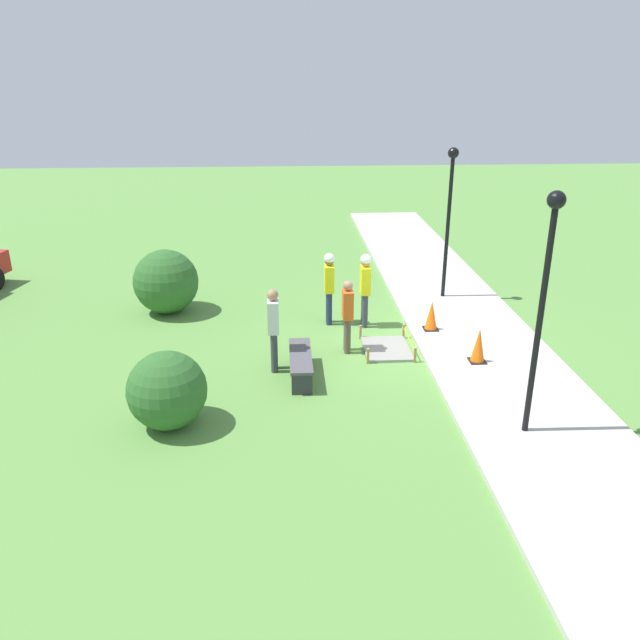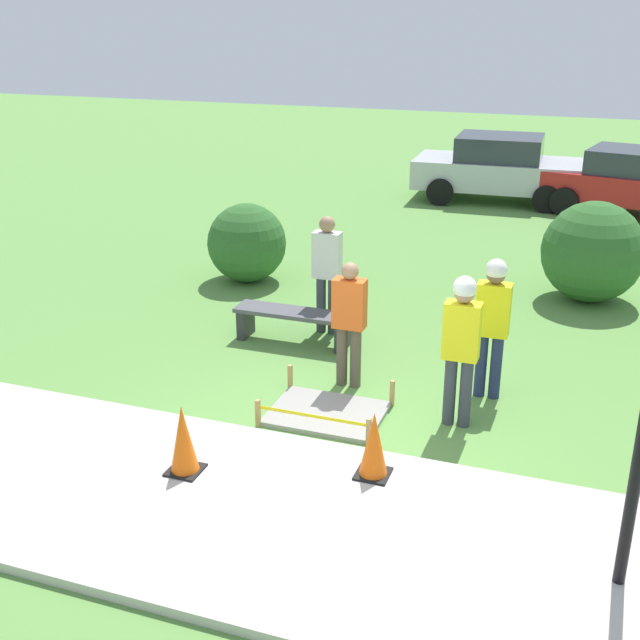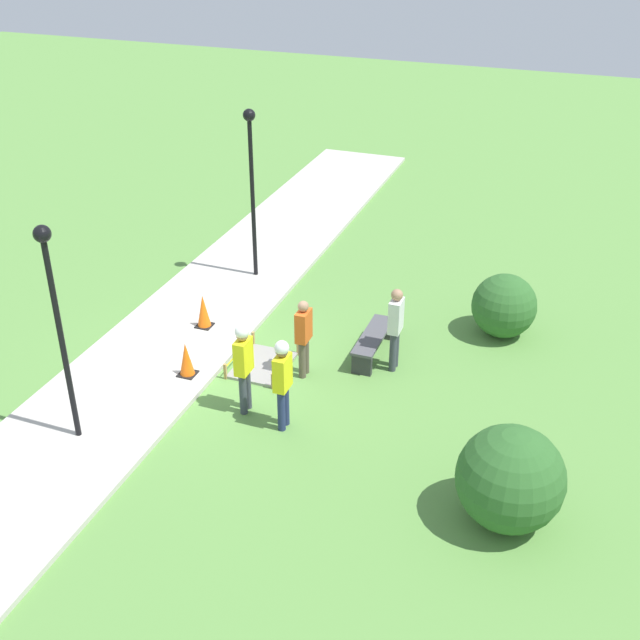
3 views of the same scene
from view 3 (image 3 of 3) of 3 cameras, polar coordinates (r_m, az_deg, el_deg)
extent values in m
plane|color=#5B8E42|center=(16.16, -6.83, -3.37)|extent=(60.00, 60.00, 0.00)
cube|color=#BCB7AD|center=(16.76, -11.25, -2.27)|extent=(28.00, 2.87, 0.10)
cube|color=gray|center=(16.10, -4.09, -3.22)|extent=(1.32, 1.00, 0.06)
cube|color=tan|center=(16.72, -4.77, -1.36)|extent=(0.05, 0.05, 0.34)
cube|color=tan|center=(15.72, -6.75, -3.65)|extent=(0.05, 0.05, 0.34)
cube|color=tan|center=(16.37, -1.57, -1.98)|extent=(0.05, 0.05, 0.34)
cube|color=tan|center=(15.35, -3.38, -4.38)|extent=(0.05, 0.05, 0.34)
cube|color=yellow|center=(16.17, -5.74, -2.22)|extent=(1.32, 0.00, 0.04)
cube|color=black|center=(17.45, -8.21, -0.39)|extent=(0.34, 0.34, 0.02)
cone|color=orange|center=(17.27, -8.29, 0.68)|extent=(0.29, 0.29, 0.72)
cube|color=black|center=(15.86, -9.39, -3.79)|extent=(0.34, 0.34, 0.02)
cone|color=orange|center=(15.67, -9.49, -2.71)|extent=(0.29, 0.29, 0.68)
cube|color=#2D2D33|center=(16.99, 4.51, -0.64)|extent=(0.12, 0.40, 0.43)
cube|color=#2D2D33|center=(15.77, 3.00, -3.17)|extent=(0.12, 0.40, 0.43)
cube|color=#4C4C51|center=(16.25, 3.81, -1.12)|extent=(1.69, 0.44, 0.06)
cylinder|color=navy|center=(14.28, -2.48, -6.04)|extent=(0.14, 0.14, 0.82)
cylinder|color=navy|center=(14.15, -2.76, -6.44)|extent=(0.14, 0.14, 0.82)
cube|color=yellow|center=(13.80, -2.69, -3.75)|extent=(0.40, 0.22, 0.65)
sphere|color=brown|center=(13.57, -2.73, -2.21)|extent=(0.22, 0.22, 0.22)
sphere|color=white|center=(13.54, -2.74, -1.98)|extent=(0.26, 0.26, 0.26)
cylinder|color=#383D47|center=(14.74, -5.19, -4.88)|extent=(0.14, 0.14, 0.83)
cylinder|color=#383D47|center=(14.60, -5.49, -5.25)|extent=(0.14, 0.14, 0.83)
cube|color=yellow|center=(14.26, -5.48, -2.58)|extent=(0.40, 0.22, 0.66)
sphere|color=#A37A5B|center=(14.04, -5.56, -1.05)|extent=(0.23, 0.23, 0.23)
sphere|color=white|center=(14.00, -5.57, -0.83)|extent=(0.26, 0.26, 0.26)
cylinder|color=brown|center=(15.69, -1.03, -2.51)|extent=(0.14, 0.14, 0.79)
cylinder|color=brown|center=(15.55, -1.27, -2.84)|extent=(0.14, 0.14, 0.79)
cube|color=#E55B1E|center=(15.26, -1.18, -0.42)|extent=(0.40, 0.22, 0.63)
sphere|color=#A37A5B|center=(15.06, -1.20, 0.98)|extent=(0.21, 0.21, 0.21)
cylinder|color=#383D47|center=(15.95, 5.38, -1.95)|extent=(0.14, 0.14, 0.85)
cylinder|color=#383D47|center=(15.80, 5.21, -2.27)|extent=(0.14, 0.14, 0.85)
cube|color=silver|center=(15.50, 5.43, 0.30)|extent=(0.40, 0.22, 0.67)
sphere|color=#A37A5B|center=(15.28, 5.50, 1.78)|extent=(0.23, 0.23, 0.23)
cylinder|color=black|center=(13.72, -17.86, -1.62)|extent=(0.10, 0.10, 3.68)
sphere|color=black|center=(12.88, -19.16, 5.81)|extent=(0.28, 0.28, 0.28)
cylinder|color=black|center=(18.85, -4.80, 8.46)|extent=(0.10, 0.10, 3.79)
sphere|color=black|center=(18.24, -5.07, 14.32)|extent=(0.28, 0.28, 0.28)
sphere|color=#2D6028|center=(17.29, 12.96, 0.99)|extent=(1.37, 1.37, 1.37)
sphere|color=#2D6028|center=(12.41, 13.38, -10.92)|extent=(1.64, 1.64, 1.64)
camera|label=1|loc=(25.27, 12.99, 21.84)|focal=35.00mm
camera|label=2|loc=(17.21, -34.26, 10.33)|focal=45.00mm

